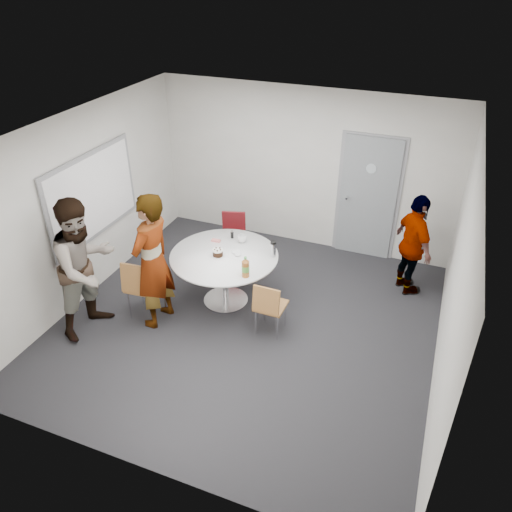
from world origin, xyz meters
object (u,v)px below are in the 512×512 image
at_px(chair_near_left, 141,284).
at_px(person_left, 85,267).
at_px(door, 368,198).
at_px(whiteboard, 93,196).
at_px(table, 226,262).
at_px(person_main, 152,262).
at_px(person_right, 413,245).
at_px(chair_near_right, 269,304).
at_px(chair_far, 233,232).

distance_m(chair_near_left, person_left, 0.77).
height_order(door, chair_near_left, door).
height_order(whiteboard, table, whiteboard).
relative_size(table, person_main, 0.79).
distance_m(table, person_main, 1.07).
xyz_separation_m(door, whiteboard, (-3.56, -2.28, 0.42)).
distance_m(door, person_right, 1.23).
distance_m(chair_near_left, chair_near_right, 1.78).
height_order(table, person_left, person_left).
relative_size(chair_near_left, chair_near_right, 1.16).
bearing_deg(person_main, person_left, -55.21).
bearing_deg(table, person_main, -133.76).
bearing_deg(person_main, person_right, 127.48).
height_order(chair_near_left, person_main, person_main).
xyz_separation_m(table, person_main, (-0.71, -0.75, 0.28)).
bearing_deg(person_main, whiteboard, -109.53).
distance_m(whiteboard, chair_near_left, 1.51).
relative_size(chair_far, person_left, 0.44).
bearing_deg(chair_far, table, 92.30).
xyz_separation_m(chair_near_right, person_left, (-2.27, -0.71, 0.48)).
bearing_deg(whiteboard, table, 4.80).
bearing_deg(door, chair_near_left, -130.92).
xyz_separation_m(whiteboard, table, (1.99, 0.17, -0.76)).
distance_m(person_main, person_left, 0.86).
distance_m(chair_far, person_right, 2.82).
bearing_deg(door, table, -126.56).
relative_size(person_main, person_right, 1.23).
bearing_deg(whiteboard, person_right, 17.95).
relative_size(chair_near_right, chair_far, 0.96).
relative_size(whiteboard, chair_near_left, 2.05).
relative_size(chair_near_left, chair_far, 1.10).
distance_m(chair_far, person_left, 2.57).
bearing_deg(person_right, chair_near_right, 103.87).
relative_size(whiteboard, person_right, 1.21).
bearing_deg(person_right, chair_near_left, 88.03).
xyz_separation_m(table, chair_far, (-0.39, 1.12, -0.18)).
relative_size(door, whiteboard, 1.12).
bearing_deg(chair_near_left, whiteboard, 145.94).
bearing_deg(door, whiteboard, -147.34).
xyz_separation_m(whiteboard, chair_near_left, (1.06, -0.60, -0.88)).
distance_m(whiteboard, table, 2.14).
height_order(chair_near_left, person_left, person_left).
height_order(door, table, door).
bearing_deg(table, chair_far, 109.05).
height_order(door, chair_far, door).
height_order(chair_near_right, chair_far, chair_far).
bearing_deg(person_left, door, -31.04).
bearing_deg(chair_near_left, door, 44.55).
bearing_deg(chair_far, chair_near_right, 110.51).
bearing_deg(door, chair_near_right, -106.27).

